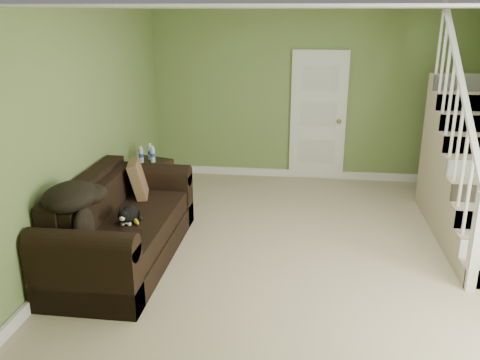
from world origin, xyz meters
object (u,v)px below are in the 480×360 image
(banana, at_px, (136,221))
(cat, at_px, (128,215))
(sofa, at_px, (120,229))
(side_table, at_px, (150,181))

(banana, bearing_deg, cat, 139.22)
(sofa, bearing_deg, banana, -33.13)
(side_table, bearing_deg, banana, -76.84)
(cat, bearing_deg, banana, -8.77)
(side_table, relative_size, cat, 1.79)
(banana, bearing_deg, side_table, 68.62)
(sofa, height_order, side_table, sofa)
(sofa, height_order, banana, sofa)
(cat, distance_m, banana, 0.11)
(side_table, xyz_separation_m, banana, (0.44, -1.86, 0.21))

